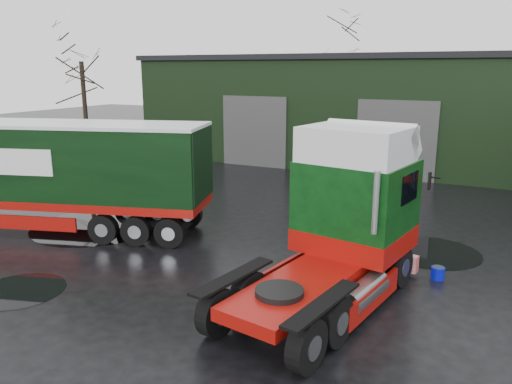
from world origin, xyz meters
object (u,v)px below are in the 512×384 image
(trailer_left, at_px, (33,176))
(tree_back_a, at_px, (341,78))
(wash_bucket, at_px, (438,273))
(tree_left, at_px, (83,89))
(hero_tractor, at_px, (320,224))
(warehouse, at_px, (418,109))

(trailer_left, relative_size, tree_back_a, 1.29)
(wash_bucket, bearing_deg, tree_back_a, 112.54)
(wash_bucket, xyz_separation_m, tree_back_a, (-11.70, 28.20, 4.58))
(tree_left, distance_m, tree_back_a, 21.10)
(hero_tractor, relative_size, tree_left, 0.79)
(trailer_left, relative_size, wash_bucket, 34.08)
(tree_left, bearing_deg, wash_bucket, -24.19)
(wash_bucket, bearing_deg, warehouse, 101.50)
(warehouse, relative_size, tree_left, 3.81)
(warehouse, height_order, tree_left, tree_left)
(warehouse, xyz_separation_m, tree_left, (-19.00, -8.00, 1.09))
(trailer_left, bearing_deg, warehouse, -42.76)
(wash_bucket, relative_size, tree_left, 0.04)
(trailer_left, distance_m, tree_left, 15.48)
(hero_tractor, distance_m, trailer_left, 10.95)
(hero_tractor, height_order, tree_back_a, tree_back_a)
(warehouse, distance_m, hero_tractor, 21.31)
(trailer_left, relative_size, tree_left, 1.45)
(wash_bucket, distance_m, tree_left, 25.22)
(tree_back_a, bearing_deg, trailer_left, -92.86)
(tree_back_a, bearing_deg, wash_bucket, -67.46)
(tree_left, height_order, tree_back_a, tree_back_a)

